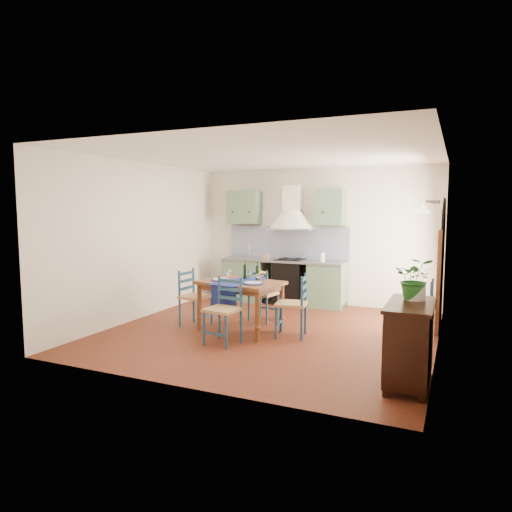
# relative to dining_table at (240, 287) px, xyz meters

# --- Properties ---
(floor) EXTENTS (5.00, 5.00, 0.00)m
(floor) POSITION_rel_dining_table_xyz_m (0.45, 0.14, -0.72)
(floor) COLOR #441F0E
(floor) RESTS_ON ground
(back_wall) EXTENTS (5.00, 0.96, 2.80)m
(back_wall) POSITION_rel_dining_table_xyz_m (-0.02, 2.43, 0.33)
(back_wall) COLOR silver
(back_wall) RESTS_ON ground
(right_wall) EXTENTS (0.26, 5.00, 2.80)m
(right_wall) POSITION_rel_dining_table_xyz_m (2.95, 0.42, 0.62)
(right_wall) COLOR silver
(right_wall) RESTS_ON ground
(left_wall) EXTENTS (0.04, 5.00, 2.80)m
(left_wall) POSITION_rel_dining_table_xyz_m (-2.05, 0.14, 0.68)
(left_wall) COLOR silver
(left_wall) RESTS_ON ground
(ceiling) EXTENTS (5.00, 5.00, 0.01)m
(ceiling) POSITION_rel_dining_table_xyz_m (0.45, 0.14, 2.08)
(ceiling) COLOR white
(ceiling) RESTS_ON back_wall
(dining_table) EXTENTS (1.41, 1.10, 1.13)m
(dining_table) POSITION_rel_dining_table_xyz_m (0.00, 0.00, 0.00)
(dining_table) COLOR brown
(dining_table) RESTS_ON ground
(chair_near) EXTENTS (0.50, 0.50, 0.97)m
(chair_near) POSITION_rel_dining_table_xyz_m (0.07, -0.70, -0.22)
(chair_near) COLOR navy
(chair_near) RESTS_ON ground
(chair_far) EXTENTS (0.50, 0.50, 0.92)m
(chair_far) POSITION_rel_dining_table_xyz_m (0.07, 0.75, -0.24)
(chair_far) COLOR navy
(chair_far) RESTS_ON ground
(chair_left) EXTENTS (0.49, 0.49, 0.95)m
(chair_left) POSITION_rel_dining_table_xyz_m (-0.86, -0.01, -0.23)
(chair_left) COLOR navy
(chair_left) RESTS_ON ground
(chair_right) EXTENTS (0.52, 0.52, 0.97)m
(chair_right) POSITION_rel_dining_table_xyz_m (0.88, 0.05, -0.22)
(chair_right) COLOR navy
(chair_right) RESTS_ON ground
(chair_spare) EXTENTS (0.42, 0.42, 0.90)m
(chair_spare) POSITION_rel_dining_table_xyz_m (2.68, 0.82, -0.26)
(chair_spare) COLOR navy
(chair_spare) RESTS_ON ground
(sideboard) EXTENTS (0.50, 1.05, 0.94)m
(sideboard) POSITION_rel_dining_table_xyz_m (2.71, -1.26, -0.21)
(sideboard) COLOR black
(sideboard) RESTS_ON ground
(potted_plant) EXTENTS (0.46, 0.40, 0.49)m
(potted_plant) POSITION_rel_dining_table_xyz_m (2.74, -1.05, 0.46)
(potted_plant) COLOR #236526
(potted_plant) RESTS_ON sideboard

